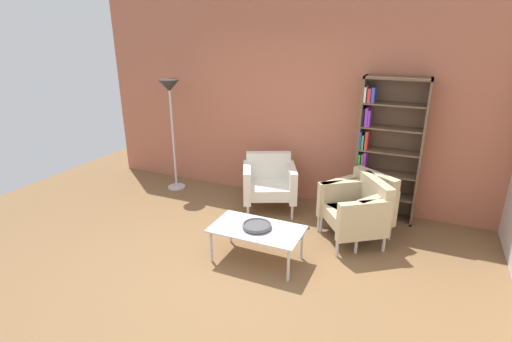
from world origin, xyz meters
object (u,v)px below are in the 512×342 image
coffee_table_low (257,231)px  armchair_corner_red (361,204)px  decorative_bowl (257,225)px  bookshelf_tall (384,151)px  floor_lamp_torchiere (170,99)px  armchair_near_window (357,210)px  armchair_by_bookshelf (269,182)px

coffee_table_low → armchair_corner_red: bearing=48.4°
armchair_corner_red → decorative_bowl: bearing=-97.9°
bookshelf_tall → floor_lamp_torchiere: size_ratio=1.09×
coffee_table_low → decorative_bowl: 0.07m
coffee_table_low → armchair_near_window: size_ratio=1.06×
bookshelf_tall → armchair_corner_red: bearing=-102.4°
decorative_bowl → floor_lamp_torchiere: (-2.06, 1.41, 1.01)m
armchair_by_bookshelf → armchair_corner_red: bearing=-35.4°
bookshelf_tall → coffee_table_low: 2.09m
armchair_corner_red → floor_lamp_torchiere: (-2.99, 0.36, 1.03)m
bookshelf_tall → armchair_corner_red: bookshelf_tall is taller
bookshelf_tall → armchair_by_bookshelf: 1.60m
armchair_near_window → floor_lamp_torchiere: floor_lamp_torchiere is taller
armchair_corner_red → floor_lamp_torchiere: size_ratio=0.54×
armchair_corner_red → floor_lamp_torchiere: floor_lamp_torchiere is taller
floor_lamp_torchiere → armchair_corner_red: bearing=-6.8°
decorative_bowl → bookshelf_tall: bearing=57.6°
decorative_bowl → armchair_by_bookshelf: bearing=106.4°
decorative_bowl → armchair_corner_red: bearing=48.4°
armchair_near_window → armchair_by_bookshelf: bearing=-143.0°
decorative_bowl → floor_lamp_torchiere: bearing=145.5°
armchair_near_window → coffee_table_low: bearing=-81.6°
bookshelf_tall → armchair_corner_red: (-0.14, -0.64, -0.52)m
armchair_by_bookshelf → floor_lamp_torchiere: size_ratio=0.53×
decorative_bowl → armchair_corner_red: (0.94, 1.05, -0.02)m
bookshelf_tall → armchair_corner_red: 0.84m
armchair_near_window → armchair_corner_red: bearing=139.4°
coffee_table_low → floor_lamp_torchiere: bearing=145.5°
coffee_table_low → floor_lamp_torchiere: (-2.06, 1.41, 1.08)m
coffee_table_low → armchair_by_bookshelf: size_ratio=1.09×
armchair_near_window → decorative_bowl: bearing=-81.6°
decorative_bowl → armchair_corner_red: size_ratio=0.34×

